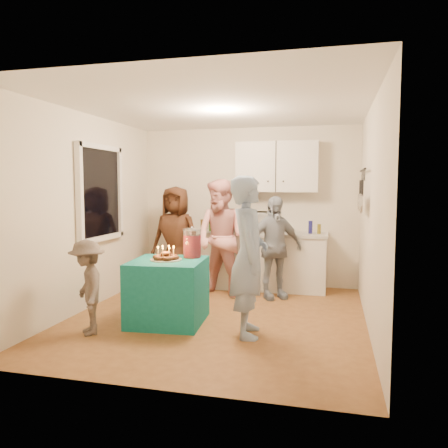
% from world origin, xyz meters
% --- Properties ---
extents(floor, '(4.00, 4.00, 0.00)m').
position_xyz_m(floor, '(0.00, 0.00, 0.00)').
color(floor, brown).
rests_on(floor, ground).
extents(ceiling, '(4.00, 4.00, 0.00)m').
position_xyz_m(ceiling, '(0.00, 0.00, 2.60)').
color(ceiling, white).
rests_on(ceiling, floor).
extents(back_wall, '(3.60, 3.60, 0.00)m').
position_xyz_m(back_wall, '(0.00, 2.00, 1.30)').
color(back_wall, silver).
rests_on(back_wall, floor).
extents(left_wall, '(4.00, 4.00, 0.00)m').
position_xyz_m(left_wall, '(-1.80, 0.00, 1.30)').
color(left_wall, silver).
rests_on(left_wall, floor).
extents(right_wall, '(4.00, 4.00, 0.00)m').
position_xyz_m(right_wall, '(1.80, 0.00, 1.30)').
color(right_wall, silver).
rests_on(right_wall, floor).
extents(window_night, '(0.04, 1.00, 1.20)m').
position_xyz_m(window_night, '(-1.77, 0.30, 1.55)').
color(window_night, black).
rests_on(window_night, left_wall).
extents(counter, '(2.20, 0.58, 0.86)m').
position_xyz_m(counter, '(0.20, 1.70, 0.43)').
color(counter, white).
rests_on(counter, floor).
extents(countertop, '(2.24, 0.62, 0.05)m').
position_xyz_m(countertop, '(0.20, 1.70, 0.89)').
color(countertop, beige).
rests_on(countertop, counter).
extents(upper_cabinet, '(1.30, 0.30, 0.80)m').
position_xyz_m(upper_cabinet, '(0.50, 1.85, 1.95)').
color(upper_cabinet, white).
rests_on(upper_cabinet, back_wall).
extents(pot_rack, '(0.12, 1.00, 0.60)m').
position_xyz_m(pot_rack, '(1.72, 0.70, 1.60)').
color(pot_rack, black).
rests_on(pot_rack, right_wall).
extents(microwave, '(0.66, 0.52, 0.32)m').
position_xyz_m(microwave, '(0.13, 1.70, 1.07)').
color(microwave, white).
rests_on(microwave, countertop).
extents(party_table, '(0.92, 0.92, 0.76)m').
position_xyz_m(party_table, '(-0.53, -0.32, 0.38)').
color(party_table, '#106F6C').
rests_on(party_table, floor).
extents(donut_cake, '(0.38, 0.38, 0.18)m').
position_xyz_m(donut_cake, '(-0.55, -0.33, 0.85)').
color(donut_cake, '#381C0C').
rests_on(donut_cake, party_table).
extents(punch_jar, '(0.22, 0.22, 0.34)m').
position_xyz_m(punch_jar, '(-0.31, -0.06, 0.93)').
color(punch_jar, red).
rests_on(punch_jar, party_table).
extents(man_birthday, '(0.54, 0.71, 1.76)m').
position_xyz_m(man_birthday, '(0.50, -0.52, 0.88)').
color(man_birthday, '#8BA4CA').
rests_on(man_birthday, floor).
extents(woman_back_left, '(0.85, 0.60, 1.64)m').
position_xyz_m(woman_back_left, '(-1.05, 1.37, 0.82)').
color(woman_back_left, brown).
rests_on(woman_back_left, floor).
extents(woman_back_center, '(1.02, 0.90, 1.75)m').
position_xyz_m(woman_back_center, '(-0.21, 1.05, 0.87)').
color(woman_back_center, '#D97178').
rests_on(woman_back_center, floor).
extents(woman_back_right, '(0.94, 0.77, 1.50)m').
position_xyz_m(woman_back_right, '(0.55, 1.13, 0.75)').
color(woman_back_right, '#111F39').
rests_on(woman_back_right, floor).
extents(child_near_left, '(0.74, 0.78, 1.06)m').
position_xyz_m(child_near_left, '(-1.24, -0.93, 0.53)').
color(child_near_left, '#4E433E').
rests_on(child_near_left, floor).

